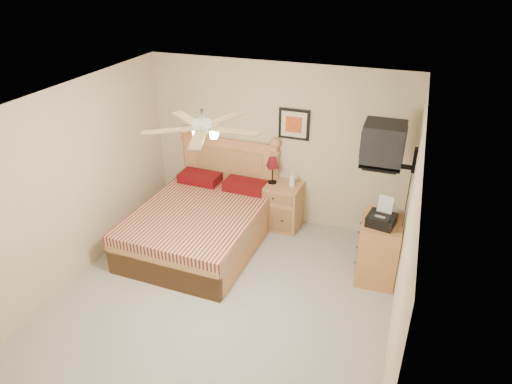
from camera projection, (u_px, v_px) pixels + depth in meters
floor at (220, 304)px, 5.61m from camera, size 4.50×4.50×0.00m
ceiling at (211, 107)px, 4.45m from camera, size 4.00×4.50×0.04m
wall_back at (276, 145)px, 6.90m from camera, size 4.00×0.04×2.50m
wall_front at (83, 375)px, 3.15m from camera, size 4.00×0.04×2.50m
wall_left at (67, 189)px, 5.62m from camera, size 0.04×4.50×2.50m
wall_right at (404, 252)px, 4.44m from camera, size 0.04×4.50×2.50m
bed at (198, 202)px, 6.45m from camera, size 1.71×2.21×1.40m
nightstand at (279, 205)px, 7.07m from camera, size 0.69×0.53×0.73m
table_lamp at (272, 170)px, 6.85m from camera, size 0.26×0.26×0.41m
lotion_bottle at (292, 179)px, 6.79m from camera, size 0.10×0.10×0.23m
framed_picture at (294, 124)px, 6.64m from camera, size 0.46×0.04×0.46m
dresser at (379, 248)px, 5.94m from camera, size 0.52×0.73×0.84m
fax_machine at (382, 213)px, 5.59m from camera, size 0.38×0.40×0.35m
magazine_lower at (383, 211)px, 5.93m from camera, size 0.23×0.29×0.03m
magazine_upper at (383, 209)px, 5.95m from camera, size 0.29×0.34×0.02m
wall_tv at (396, 147)px, 5.37m from camera, size 0.56×0.46×0.58m
ceiling_fan at (202, 127)px, 4.34m from camera, size 1.14×1.14×0.28m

